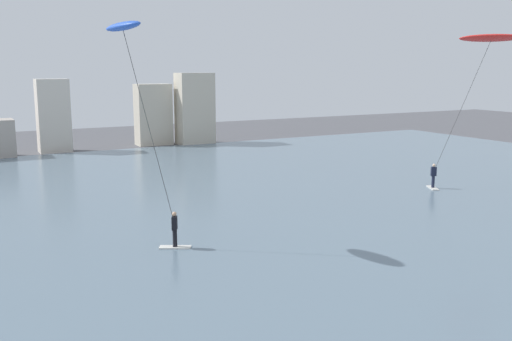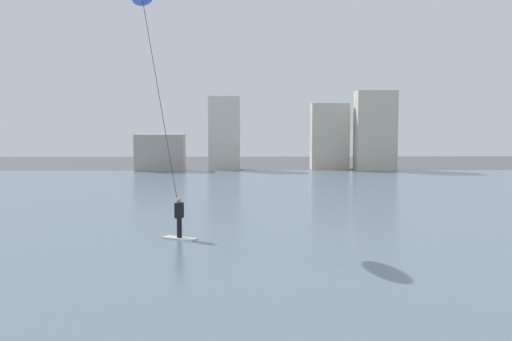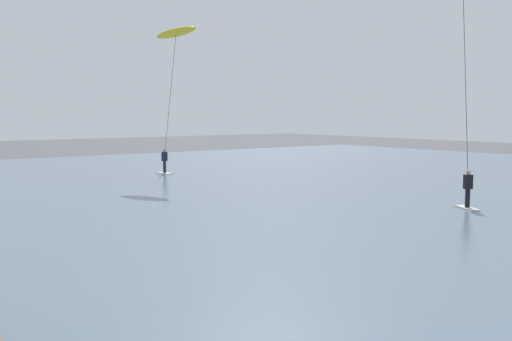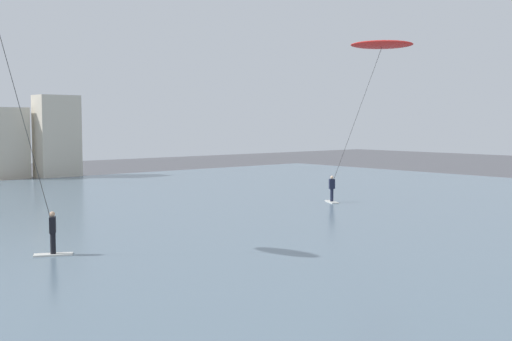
# 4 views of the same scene
# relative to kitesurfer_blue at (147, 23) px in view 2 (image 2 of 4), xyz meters

# --- Properties ---
(water_bay) EXTENTS (84.00, 52.00, 0.10)m
(water_bay) POSITION_rel_kitesurfer_blue_xyz_m (3.85, 4.95, -8.63)
(water_bay) COLOR slate
(water_bay) RESTS_ON ground
(far_shore_buildings) EXTENTS (24.16, 4.23, 7.47)m
(far_shore_buildings) POSITION_rel_kitesurfer_blue_xyz_m (7.89, 32.25, -5.55)
(far_shore_buildings) COLOR #A89E93
(far_shore_buildings) RESTS_ON ground
(kitesurfer_blue) EXTENTS (2.97, 3.47, 9.93)m
(kitesurfer_blue) POSITION_rel_kitesurfer_blue_xyz_m (0.00, 0.00, 0.00)
(kitesurfer_blue) COLOR silver
(kitesurfer_blue) RESTS_ON water_bay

